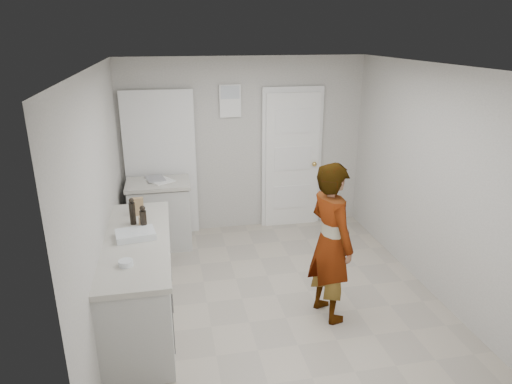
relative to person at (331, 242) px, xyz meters
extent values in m
plane|color=#ADA391|center=(-0.44, 0.45, -0.83)|extent=(4.00, 4.00, 0.00)
plane|color=#A7A59E|center=(-0.44, 2.45, 0.42)|extent=(3.50, 0.00, 3.50)
plane|color=#A7A59E|center=(-0.44, -1.55, 0.42)|extent=(3.50, 0.00, 3.50)
plane|color=#A7A59E|center=(-2.19, 0.45, 0.42)|extent=(0.00, 4.00, 4.00)
plane|color=#A7A59E|center=(1.31, 0.45, 0.42)|extent=(0.00, 4.00, 4.00)
plane|color=silver|center=(-0.44, 0.45, 1.67)|extent=(4.00, 4.00, 0.00)
cube|color=white|center=(0.26, 2.38, 0.17)|extent=(0.80, 0.05, 2.00)
cube|color=white|center=(0.26, 2.41, 0.20)|extent=(0.90, 0.04, 2.10)
sphere|color=tan|center=(0.59, 2.33, 0.12)|extent=(0.07, 0.07, 0.07)
cube|color=white|center=(-0.64, 2.42, 1.07)|extent=(0.30, 0.02, 0.45)
cube|color=black|center=(-1.64, 2.42, 0.19)|extent=(0.90, 0.05, 2.04)
cube|color=white|center=(-1.64, 2.39, 0.20)|extent=(0.98, 0.02, 2.10)
cube|color=silver|center=(-1.89, 0.25, -0.40)|extent=(0.60, 1.90, 0.86)
cube|color=black|center=(-1.89, 0.25, -0.79)|extent=(0.56, 1.86, 0.08)
cube|color=beige|center=(-1.89, 0.25, 0.07)|extent=(0.64, 1.96, 0.05)
cube|color=silver|center=(-1.69, 2.00, -0.40)|extent=(0.80, 0.55, 0.86)
cube|color=black|center=(-1.69, 2.00, -0.79)|extent=(0.75, 0.54, 0.08)
cube|color=beige|center=(-1.69, 2.00, 0.07)|extent=(0.84, 0.61, 0.05)
imported|color=silver|center=(0.00, 0.00, 0.00)|extent=(0.54, 0.69, 1.65)
cube|color=#906B48|center=(-1.89, 0.87, 0.20)|extent=(0.12, 0.06, 0.20)
cylinder|color=tan|center=(-1.85, 0.59, 0.14)|extent=(0.06, 0.06, 0.09)
cylinder|color=black|center=(-1.82, 0.44, 0.20)|extent=(0.07, 0.07, 0.21)
sphere|color=black|center=(-1.82, 0.44, 0.34)|extent=(0.06, 0.06, 0.06)
cylinder|color=black|center=(-1.93, 0.62, 0.21)|extent=(0.06, 0.06, 0.23)
sphere|color=black|center=(-1.93, 0.62, 0.36)|extent=(0.05, 0.05, 0.05)
cube|color=silver|center=(-1.89, 0.28, 0.13)|extent=(0.40, 0.31, 0.06)
cube|color=white|center=(-1.89, 0.28, 0.12)|extent=(0.35, 0.26, 0.05)
cylinder|color=silver|center=(-1.95, -0.28, 0.12)|extent=(0.12, 0.12, 0.05)
sphere|color=white|center=(-1.97, -0.29, 0.12)|extent=(0.04, 0.04, 0.04)
sphere|color=white|center=(-1.93, -0.27, 0.12)|extent=(0.04, 0.04, 0.04)
cube|color=white|center=(-1.66, 2.05, 0.10)|extent=(0.42, 0.44, 0.01)
camera|label=1|loc=(-1.53, -3.89, 1.99)|focal=32.00mm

